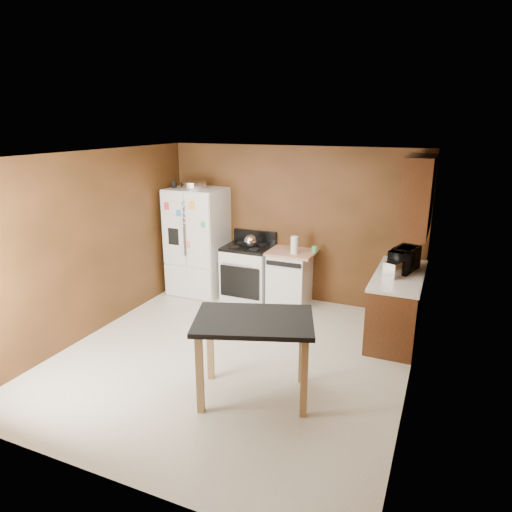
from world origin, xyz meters
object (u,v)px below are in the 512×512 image
Objects in this scene: refrigerator at (198,241)px; paper_towel at (294,245)px; kettle at (250,241)px; toaster at (394,269)px; roasting_pan at (194,185)px; island at (254,331)px; pen_cup at (174,185)px; green_canister at (315,249)px; gas_range at (248,271)px; dishwasher at (290,277)px; microwave at (404,260)px.

paper_towel is at bearing -0.54° from refrigerator.
toaster is at bearing -13.78° from kettle.
kettle is at bearing -1.53° from roasting_pan.
island is at bearing -80.79° from paper_towel.
pen_cup reaches higher than green_canister.
island is (1.23, -2.59, 0.31)m from gas_range.
paper_towel is at bearing -5.36° from gas_range.
dishwasher is (0.72, 0.02, -0.01)m from gas_range.
roasting_pan is 1.33m from kettle.
pen_cup is at bearing -164.04° from toaster.
green_canister is at bearing 173.64° from toaster.
green_canister is at bearing 34.59° from paper_towel.
pen_cup is at bearing 135.59° from island.
gas_range is at bearing 99.15° from microwave.
dishwasher is at bearing 95.60° from microwave.
gas_range is at bearing -178.06° from dishwasher.
paper_towel is 0.34m from green_canister.
microwave is at bearing 98.33° from toaster.
green_canister is 0.05× the size of refrigerator.
microwave is (1.38, -0.41, 0.10)m from green_canister.
island is at bearing -87.11° from green_canister.
green_canister is (1.03, 0.17, -0.06)m from kettle.
roasting_pan is at bearing 101.52° from microwave.
roasting_pan is 2.25m from green_canister.
paper_towel is 1.73m from refrigerator.
green_canister is (2.05, 0.14, -0.91)m from roasting_pan.
green_canister is (0.27, 0.19, -0.09)m from paper_towel.
dishwasher is at bearing 5.21° from pen_cup.
gas_range is at bearing 174.64° from paper_towel.
pen_cup is 0.06× the size of refrigerator.
gas_range reaches higher than green_canister.
pen_cup is 1.15× the size of green_canister.
toaster is 0.26× the size of gas_range.
kettle reaches higher than island.
toaster is (3.34, -0.60, -0.85)m from roasting_pan.
refrigerator is 1.69m from dishwasher.
roasting_pan reaches higher than paper_towel.
dishwasher is (-0.37, -0.09, -0.49)m from green_canister.
dishwasher is at bearing 134.57° from paper_towel.
kettle is at bearing 0.31° from refrigerator.
paper_towel is 1.65m from toaster.
toaster is at bearing -9.71° from refrigerator.
gas_range is (-0.07, 0.06, -0.54)m from kettle.
pen_cup is 2.24m from paper_towel.
gas_range is 2.89m from island.
green_canister is at bearing 4.88° from refrigerator.
pen_cup reaches higher than kettle.
green_canister is 1.49m from toaster.
toaster is 0.20× the size of island.
microwave is (2.40, -0.24, 0.04)m from kettle.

